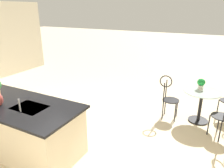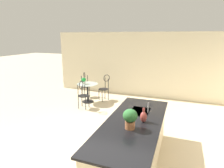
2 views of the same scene
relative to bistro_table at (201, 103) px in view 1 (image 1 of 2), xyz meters
name	(u,v)px [view 1 (image 1 of 2)]	position (x,y,z in m)	size (l,w,h in m)	color
ground_plane	(57,128)	(2.70, 1.74, -0.45)	(40.00, 40.00, 0.00)	beige
kitchen_island	(12,123)	(3.00, 2.59, 0.02)	(2.80, 1.06, 0.92)	beige
bistro_table	(201,103)	(0.00, 0.00, 0.00)	(0.80, 0.80, 0.74)	black
chair_toward_desk	(169,95)	(0.69, 0.17, 0.13)	(0.49, 0.40, 1.04)	black
sink_faucet	(20,105)	(2.45, 2.77, 0.58)	(0.02, 0.02, 0.22)	#B2B5BA
potted_plant_on_table	(201,83)	(0.06, -0.13, 0.43)	(0.17, 0.17, 0.24)	beige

